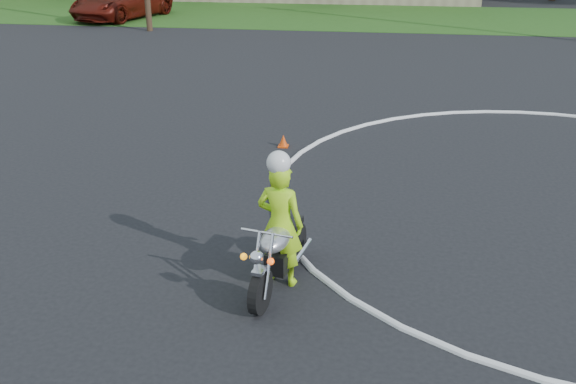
# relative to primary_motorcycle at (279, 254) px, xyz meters

# --- Properties ---
(grass_strip) EXTENTS (120.00, 10.00, 0.02)m
(grass_strip) POSITION_rel_primary_motorcycle_xyz_m (5.33, 28.02, -0.55)
(grass_strip) COLOR #1E4714
(grass_strip) RESTS_ON ground
(primary_motorcycle) EXTENTS (0.88, 2.16, 1.15)m
(primary_motorcycle) POSITION_rel_primary_motorcycle_xyz_m (0.00, 0.00, 0.00)
(primary_motorcycle) COLOR black
(primary_motorcycle) RESTS_ON ground
(rider_primary_grp) EXTENTS (0.78, 0.60, 2.13)m
(rider_primary_grp) POSITION_rel_primary_motorcycle_xyz_m (0.00, 0.14, 0.47)
(rider_primary_grp) COLOR #A4E618
(rider_primary_grp) RESTS_ON ground
(pickup_grp) EXTENTS (4.52, 6.72, 1.71)m
(pickup_grp) POSITION_rel_primary_motorcycle_xyz_m (-12.46, 25.66, 0.30)
(pickup_grp) COLOR #511009
(pickup_grp) RESTS_ON ground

